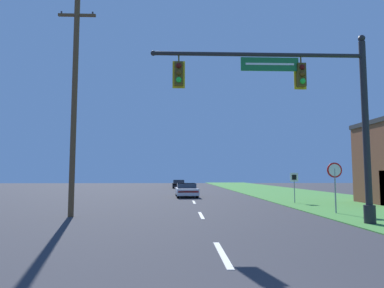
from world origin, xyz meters
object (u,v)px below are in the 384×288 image
at_px(car_ahead, 186,190).
at_px(stop_sign, 335,176).
at_px(route_sign_post, 294,181).
at_px(utility_pole_near, 74,101).
at_px(signal_mast, 313,107).
at_px(far_car, 179,184).

distance_m(car_ahead, stop_sign, 15.29).
bearing_deg(stop_sign, route_sign_post, 89.14).
xyz_separation_m(car_ahead, utility_pole_near, (-5.64, -14.19, 4.84)).
distance_m(signal_mast, car_ahead, 18.15).
distance_m(signal_mast, utility_pole_near, 10.74).
bearing_deg(route_sign_post, utility_pole_near, -151.16).
relative_size(car_ahead, far_car, 1.09).
xyz_separation_m(far_car, utility_pole_near, (-4.94, -35.06, 4.84)).
bearing_deg(far_car, utility_pole_near, -98.02).
distance_m(car_ahead, route_sign_post, 10.18).
xyz_separation_m(signal_mast, car_ahead, (-4.67, 17.08, -4.01)).
xyz_separation_m(far_car, stop_sign, (7.83, -34.33, 1.26)).
relative_size(signal_mast, utility_pole_near, 0.84).
bearing_deg(route_sign_post, far_car, 105.82).
bearing_deg(route_sign_post, signal_mast, -104.36).
height_order(signal_mast, far_car, signal_mast).
relative_size(stop_sign, route_sign_post, 1.23).
bearing_deg(utility_pole_near, far_car, 81.98).
bearing_deg(signal_mast, car_ahead, 105.31).
relative_size(signal_mast, far_car, 2.06).
distance_m(signal_mast, far_car, 38.53).
bearing_deg(utility_pole_near, stop_sign, 3.24).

